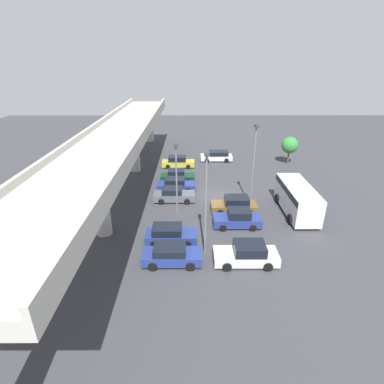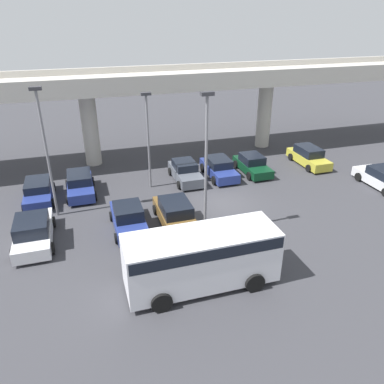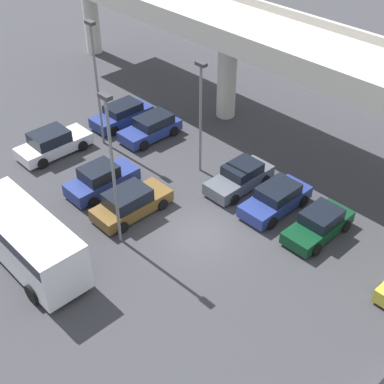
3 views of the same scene
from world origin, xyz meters
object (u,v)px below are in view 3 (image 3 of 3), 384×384
at_px(parked_car_0, 53,143).
at_px(parked_car_1, 151,128).
at_px(parked_car_2, 101,179).
at_px(lamp_post_by_overpass, 112,162).
at_px(parked_car_4, 240,177).
at_px(shuttle_bus, 26,238).
at_px(lamp_post_near_aisle, 201,110).
at_px(parked_car_3, 131,203).
at_px(parked_car_5, 276,199).
at_px(parked_car_6, 319,224).
at_px(parked_car_9, 122,114).
at_px(lamp_post_mid_lot, 96,76).

bearing_deg(parked_car_0, parked_car_1, -25.40).
relative_size(parked_car_2, lamp_post_by_overpass, 0.51).
xyz_separation_m(parked_car_0, parked_car_4, (10.97, 6.09, -0.06)).
distance_m(shuttle_bus, lamp_post_near_aisle, 12.24).
xyz_separation_m(parked_car_3, parked_car_5, (5.37, 6.20, -0.03)).
bearing_deg(shuttle_bus, lamp_post_by_overpass, 68.68).
relative_size(parked_car_6, shuttle_bus, 0.59).
relative_size(parked_car_5, shuttle_bus, 0.61).
bearing_deg(parked_car_3, parked_car_9, 55.03).
bearing_deg(parked_car_5, parked_car_9, -88.80).
relative_size(parked_car_2, lamp_post_near_aisle, 0.61).
distance_m(parked_car_1, parked_car_6, 13.93).
bearing_deg(lamp_post_near_aisle, parked_car_9, 179.32).
bearing_deg(shuttle_bus, parked_car_3, 87.23).
relative_size(parked_car_1, lamp_post_mid_lot, 0.52).
bearing_deg(lamp_post_by_overpass, parked_car_4, 81.92).
distance_m(parked_car_1, parked_car_5, 10.96).
relative_size(lamp_post_mid_lot, lamp_post_by_overpass, 0.98).
bearing_deg(lamp_post_by_overpass, shuttle_bus, -111.32).
bearing_deg(parked_car_6, lamp_post_near_aisle, -87.75).
bearing_deg(lamp_post_by_overpass, lamp_post_near_aisle, 103.09).
height_order(parked_car_0, lamp_post_mid_lot, lamp_post_mid_lot).
xyz_separation_m(parked_car_3, parked_car_4, (2.54, 6.29, -0.04)).
height_order(parked_car_3, parked_car_6, parked_car_3).
bearing_deg(parked_car_6, lamp_post_by_overpass, -41.00).
bearing_deg(lamp_post_mid_lot, parked_car_1, 60.29).
relative_size(parked_car_1, parked_car_9, 0.96).
distance_m(parked_car_2, parked_car_9, 8.01).
bearing_deg(lamp_post_near_aisle, parked_car_0, -145.04).
relative_size(shuttle_bus, lamp_post_near_aisle, 1.03).
bearing_deg(parked_car_1, parked_car_9, -84.35).
bearing_deg(parked_car_2, parked_car_9, 43.62).
relative_size(parked_car_0, parked_car_1, 1.12).
height_order(parked_car_1, shuttle_bus, shuttle_bus).
xyz_separation_m(parked_car_0, parked_car_3, (8.43, -0.20, -0.02)).
height_order(parked_car_0, lamp_post_near_aisle, lamp_post_near_aisle).
relative_size(parked_car_5, lamp_post_by_overpass, 0.53).
xyz_separation_m(parked_car_2, lamp_post_mid_lot, (-4.29, 3.21, 4.13)).
bearing_deg(parked_car_4, parked_car_6, 88.74).
distance_m(parked_car_4, parked_car_5, 2.84).
bearing_deg(parked_car_1, parked_car_2, 23.57).
relative_size(parked_car_1, lamp_post_by_overpass, 0.51).
height_order(parked_car_4, lamp_post_by_overpass, lamp_post_by_overpass).
xyz_separation_m(lamp_post_near_aisle, lamp_post_mid_lot, (-6.82, -2.49, 0.61)).
xyz_separation_m(parked_car_9, lamp_post_near_aisle, (8.05, -0.10, 3.56)).
distance_m(parked_car_2, parked_car_6, 12.79).
bearing_deg(parked_car_2, parked_car_4, -41.54).
height_order(parked_car_4, lamp_post_mid_lot, lamp_post_mid_lot).
height_order(shuttle_bus, lamp_post_mid_lot, lamp_post_mid_lot).
distance_m(parked_car_6, shuttle_bus, 15.08).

